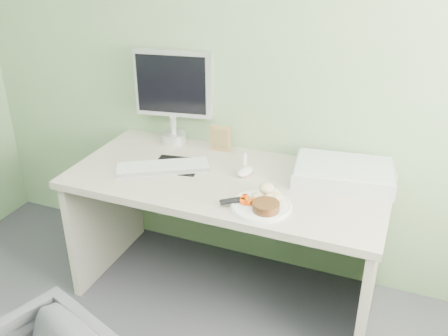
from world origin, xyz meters
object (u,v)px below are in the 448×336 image
at_px(desk, 227,208).
at_px(plate, 261,206).
at_px(scanner, 343,173).
at_px(monitor, 173,92).

relative_size(desk, plate, 5.78).
distance_m(desk, scanner, 0.62).
height_order(plate, monitor, monitor).
distance_m(scanner, monitor, 1.04).
xyz_separation_m(desk, scanner, (0.55, 0.19, 0.22)).
bearing_deg(monitor, plate, -46.91).
xyz_separation_m(plate, scanner, (0.29, 0.40, 0.03)).
height_order(desk, plate, plate).
bearing_deg(monitor, scanner, -17.14).
bearing_deg(plate, desk, 139.62).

